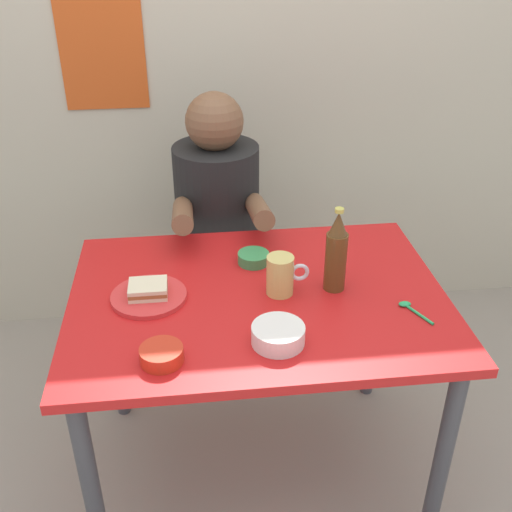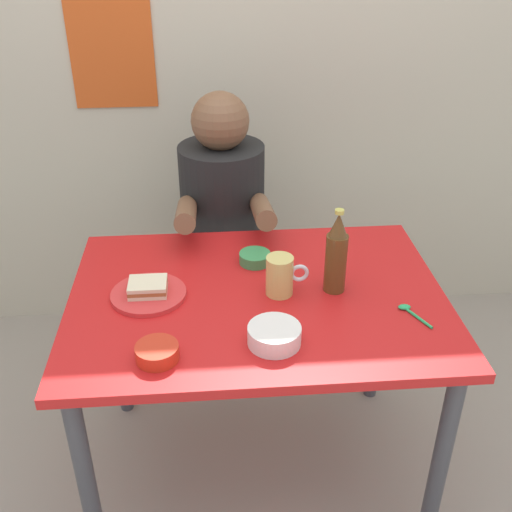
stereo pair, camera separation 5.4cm
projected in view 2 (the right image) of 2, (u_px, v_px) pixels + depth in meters
ground_plane at (257, 467)px, 2.15m from camera, size 6.00×6.00×0.00m
wall_back at (235, 30)px, 2.40m from camera, size 4.40×0.09×2.60m
dining_table at (257, 320)px, 1.82m from camera, size 1.10×0.80×0.74m
stool at (225, 289)px, 2.51m from camera, size 0.34×0.34×0.45m
person_seated at (223, 199)px, 2.29m from camera, size 0.33×0.56×0.72m
plate_orange at (149, 294)px, 1.76m from camera, size 0.22×0.22×0.01m
sandwich at (148, 287)px, 1.75m from camera, size 0.11×0.09×0.04m
beer_mug at (281, 276)px, 1.75m from camera, size 0.13×0.08×0.12m
beer_bottle at (336, 255)px, 1.74m from camera, size 0.06×0.06×0.26m
dip_bowl_green at (255, 257)px, 1.92m from camera, size 0.10×0.10×0.03m
rice_bowl_white at (274, 334)px, 1.56m from camera, size 0.14×0.14×0.05m
sauce_bowl_chili at (157, 352)px, 1.51m from camera, size 0.11×0.11×0.04m
spoon at (410, 311)px, 1.69m from camera, size 0.07×0.11×0.01m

